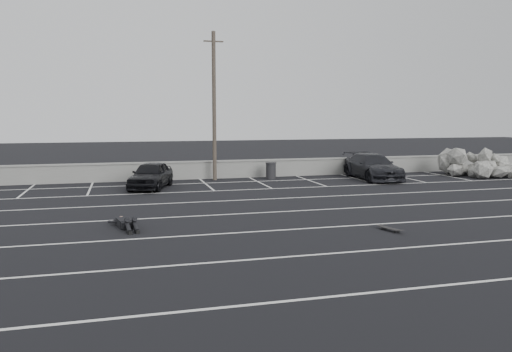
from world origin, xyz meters
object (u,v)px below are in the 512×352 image
object	(u,v)px
utility_pole	(214,106)
trash_bin	(271,171)
car_left	(151,175)
car_right	(373,167)
person	(125,219)
riprap_pile	(476,168)
skateboard	(390,229)

from	to	relation	value
utility_pole	trash_bin	xyz separation A→B (m)	(3.27, -0.41, -3.76)
utility_pole	trash_bin	bearing A→B (deg)	-7.09
car_left	car_right	distance (m)	12.80
utility_pole	person	world-z (taller)	utility_pole
person	utility_pole	bearing A→B (deg)	53.38
car_left	person	distance (m)	8.99
car_left	trash_bin	xyz separation A→B (m)	(7.02, 2.02, -0.19)
car_right	trash_bin	size ratio (longest dim) A/B	5.22
trash_bin	car_left	bearing A→B (deg)	-163.95
riprap_pile	person	world-z (taller)	riprap_pile
trash_bin	person	size ratio (longest dim) A/B	0.37
car_left	person	size ratio (longest dim) A/B	1.54
utility_pole	trash_bin	size ratio (longest dim) A/B	8.57
skateboard	person	bearing A→B (deg)	143.24
car_right	riprap_pile	distance (m)	6.95
car_left	trash_bin	size ratio (longest dim) A/B	4.13
person	trash_bin	bearing A→B (deg)	40.15
car_right	riprap_pile	world-z (taller)	riprap_pile
skateboard	car_right	bearing A→B (deg)	47.13
trash_bin	riprap_pile	bearing A→B (deg)	-8.25
trash_bin	riprap_pile	distance (m)	12.84
car_left	car_right	bearing A→B (deg)	20.64
riprap_pile	skateboard	bearing A→B (deg)	-136.99
car_right	skateboard	world-z (taller)	car_right
car_left	person	world-z (taller)	car_left
car_left	riprap_pile	bearing A→B (deg)	19.05
riprap_pile	person	xyz separation A→B (m)	(-21.10, -9.05, -0.26)
riprap_pile	person	size ratio (longest dim) A/B	1.75
car_left	utility_pole	distance (m)	5.72
riprap_pile	car_right	bearing A→B (deg)	177.57
car_right	trash_bin	distance (m)	5.98
car_right	person	size ratio (longest dim) A/B	1.95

